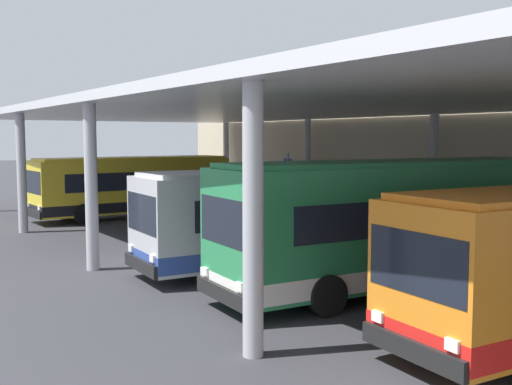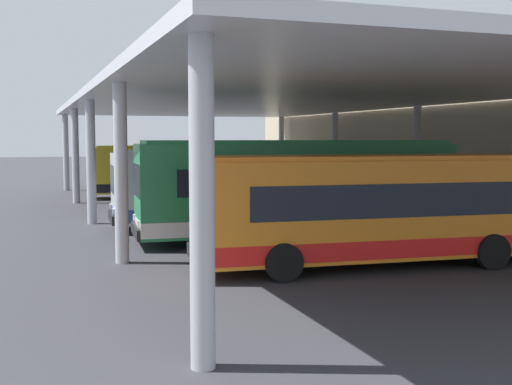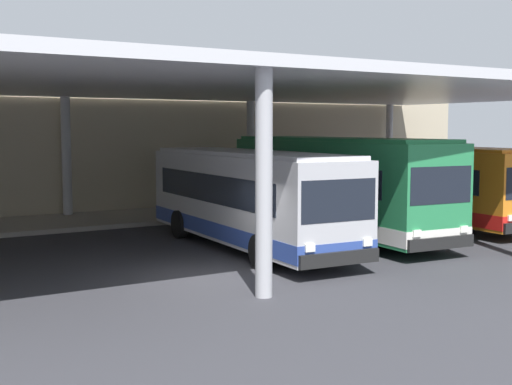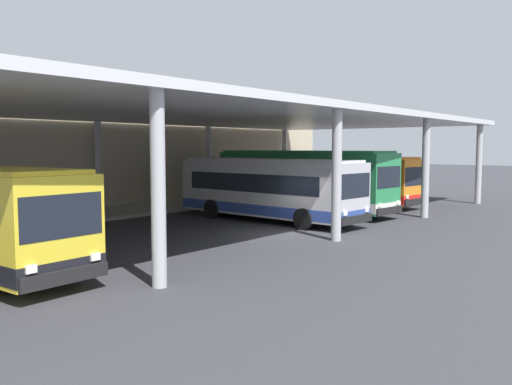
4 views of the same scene
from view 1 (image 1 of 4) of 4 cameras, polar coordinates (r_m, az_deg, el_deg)
The scene contains 10 objects.
ground_plane at distance 21.21m, azimuth -8.46°, elevation -6.32°, with size 200.00×200.00×0.00m, color #333338.
platform_kerb at distance 28.18m, azimuth 13.73°, elevation -3.38°, with size 42.00×4.50×0.18m, color gray.
station_building_facade at distance 30.36m, azimuth 18.05°, elevation 4.14°, with size 48.00×1.60×7.59m, color #C1B293.
canopy_shelter at distance 23.68m, azimuth 3.61°, elevation 7.78°, with size 40.00×17.00×5.55m.
bus_nearest_bay at distance 33.03m, azimuth -11.26°, elevation 0.63°, with size 2.99×10.61×3.17m.
bus_second_bay at distance 20.10m, azimuth 3.53°, elevation -2.13°, with size 3.16×10.66×3.17m.
bus_middle_bay at distance 17.51m, azimuth 13.55°, elevation -2.73°, with size 3.34×11.48×3.57m.
bench_waiting at distance 37.09m, azimuth 0.30°, elevation -0.32°, with size 1.80×0.45×0.92m.
trash_bin at distance 34.01m, azimuth 4.31°, elevation -0.81°, with size 0.52×0.52×0.98m.
banner_sign at distance 33.17m, azimuth 2.98°, elevation 1.31°, with size 0.70×0.12×3.20m.
Camera 1 is at (18.83, -8.81, 4.20)m, focal length 43.00 mm.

